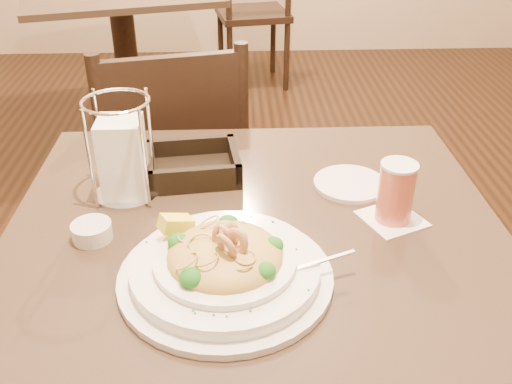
{
  "coord_description": "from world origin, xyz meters",
  "views": [
    {
      "loc": [
        -0.03,
        -0.82,
        1.34
      ],
      "look_at": [
        0.0,
        0.02,
        0.84
      ],
      "focal_mm": 40.0,
      "sensor_mm": 36.0,
      "label": 1
    }
  ],
  "objects_px": {
    "drink_glass": "(396,193)",
    "side_plate": "(350,184)",
    "background_table": "(124,36)",
    "dining_chair_far": "(254,8)",
    "main_table": "(256,335)",
    "dining_chair_near": "(174,178)",
    "bread_basket": "(193,167)",
    "butter_ramekin": "(92,231)",
    "napkin_caddy": "(123,155)",
    "pasta_bowl": "(225,264)"
  },
  "relations": [
    {
      "from": "napkin_caddy",
      "to": "butter_ramekin",
      "type": "xyz_separation_m",
      "value": [
        -0.04,
        -0.15,
        -0.07
      ]
    },
    {
      "from": "dining_chair_near",
      "to": "dining_chair_far",
      "type": "bearing_deg",
      "value": -110.95
    },
    {
      "from": "main_table",
      "to": "drink_glass",
      "type": "distance_m",
      "value": 0.39
    },
    {
      "from": "dining_chair_near",
      "to": "dining_chair_far",
      "type": "relative_size",
      "value": 1.0
    },
    {
      "from": "main_table",
      "to": "pasta_bowl",
      "type": "xyz_separation_m",
      "value": [
        -0.05,
        -0.11,
        0.27
      ]
    },
    {
      "from": "dining_chair_far",
      "to": "pasta_bowl",
      "type": "height_order",
      "value": "dining_chair_far"
    },
    {
      "from": "drink_glass",
      "to": "napkin_caddy",
      "type": "height_order",
      "value": "napkin_caddy"
    },
    {
      "from": "background_table",
      "to": "side_plate",
      "type": "distance_m",
      "value": 2.12
    },
    {
      "from": "bread_basket",
      "to": "side_plate",
      "type": "xyz_separation_m",
      "value": [
        0.32,
        -0.06,
        -0.01
      ]
    },
    {
      "from": "dining_chair_far",
      "to": "dining_chair_near",
      "type": "bearing_deg",
      "value": 71.44
    },
    {
      "from": "drink_glass",
      "to": "side_plate",
      "type": "relative_size",
      "value": 0.92
    },
    {
      "from": "dining_chair_far",
      "to": "bread_basket",
      "type": "relative_size",
      "value": 4.56
    },
    {
      "from": "drink_glass",
      "to": "bread_basket",
      "type": "relative_size",
      "value": 0.66
    },
    {
      "from": "dining_chair_far",
      "to": "side_plate",
      "type": "xyz_separation_m",
      "value": [
        0.09,
        -2.6,
        0.26
      ]
    },
    {
      "from": "dining_chair_near",
      "to": "butter_ramekin",
      "type": "xyz_separation_m",
      "value": [
        -0.07,
        -0.66,
        0.27
      ]
    },
    {
      "from": "napkin_caddy",
      "to": "drink_glass",
      "type": "bearing_deg",
      "value": -12.37
    },
    {
      "from": "bread_basket",
      "to": "butter_ramekin",
      "type": "distance_m",
      "value": 0.27
    },
    {
      "from": "dining_chair_near",
      "to": "drink_glass",
      "type": "distance_m",
      "value": 0.84
    },
    {
      "from": "background_table",
      "to": "pasta_bowl",
      "type": "relative_size",
      "value": 2.95
    },
    {
      "from": "background_table",
      "to": "dining_chair_far",
      "type": "relative_size",
      "value": 1.19
    },
    {
      "from": "dining_chair_far",
      "to": "drink_glass",
      "type": "bearing_deg",
      "value": 83.25
    },
    {
      "from": "main_table",
      "to": "dining_chair_near",
      "type": "relative_size",
      "value": 0.97
    },
    {
      "from": "background_table",
      "to": "butter_ramekin",
      "type": "bearing_deg",
      "value": -81.79
    },
    {
      "from": "dining_chair_near",
      "to": "pasta_bowl",
      "type": "height_order",
      "value": "dining_chair_near"
    },
    {
      "from": "drink_glass",
      "to": "dining_chair_far",
      "type": "bearing_deg",
      "value": 93.12
    },
    {
      "from": "main_table",
      "to": "background_table",
      "type": "height_order",
      "value": "same"
    },
    {
      "from": "main_table",
      "to": "napkin_caddy",
      "type": "bearing_deg",
      "value": 148.12
    },
    {
      "from": "drink_glass",
      "to": "bread_basket",
      "type": "height_order",
      "value": "drink_glass"
    },
    {
      "from": "butter_ramekin",
      "to": "side_plate",
      "type": "bearing_deg",
      "value": 18.64
    },
    {
      "from": "side_plate",
      "to": "main_table",
      "type": "bearing_deg",
      "value": -139.21
    },
    {
      "from": "main_table",
      "to": "dining_chair_far",
      "type": "relative_size",
      "value": 0.97
    },
    {
      "from": "main_table",
      "to": "butter_ramekin",
      "type": "bearing_deg",
      "value": 178.68
    },
    {
      "from": "drink_glass",
      "to": "butter_ramekin",
      "type": "distance_m",
      "value": 0.54
    },
    {
      "from": "main_table",
      "to": "background_table",
      "type": "relative_size",
      "value": 0.82
    },
    {
      "from": "main_table",
      "to": "drink_glass",
      "type": "height_order",
      "value": "drink_glass"
    },
    {
      "from": "main_table",
      "to": "drink_glass",
      "type": "bearing_deg",
      "value": 10.05
    },
    {
      "from": "dining_chair_near",
      "to": "napkin_caddy",
      "type": "xyz_separation_m",
      "value": [
        -0.03,
        -0.51,
        0.34
      ]
    },
    {
      "from": "main_table",
      "to": "drink_glass",
      "type": "xyz_separation_m",
      "value": [
        0.25,
        0.04,
        0.3
      ]
    },
    {
      "from": "dining_chair_near",
      "to": "side_plate",
      "type": "relative_size",
      "value": 6.35
    },
    {
      "from": "main_table",
      "to": "dining_chair_near",
      "type": "height_order",
      "value": "dining_chair_near"
    },
    {
      "from": "bread_basket",
      "to": "butter_ramekin",
      "type": "relative_size",
      "value": 2.93
    },
    {
      "from": "background_table",
      "to": "side_plate",
      "type": "height_order",
      "value": "side_plate"
    },
    {
      "from": "background_table",
      "to": "bread_basket",
      "type": "distance_m",
      "value": 1.97
    },
    {
      "from": "main_table",
      "to": "dining_chair_far",
      "type": "distance_m",
      "value": 2.77
    },
    {
      "from": "bread_basket",
      "to": "butter_ramekin",
      "type": "height_order",
      "value": "bread_basket"
    },
    {
      "from": "dining_chair_far",
      "to": "drink_glass",
      "type": "height_order",
      "value": "dining_chair_far"
    },
    {
      "from": "side_plate",
      "to": "bread_basket",
      "type": "bearing_deg",
      "value": 169.8
    },
    {
      "from": "side_plate",
      "to": "butter_ramekin",
      "type": "height_order",
      "value": "butter_ramekin"
    },
    {
      "from": "background_table",
      "to": "butter_ramekin",
      "type": "height_order",
      "value": "butter_ramekin"
    },
    {
      "from": "napkin_caddy",
      "to": "background_table",
      "type": "bearing_deg",
      "value": 99.9
    }
  ]
}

